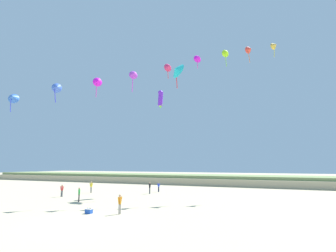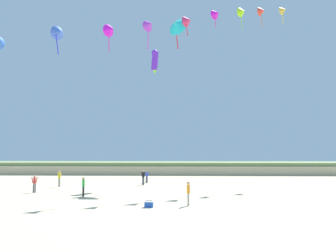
{
  "view_description": "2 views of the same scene",
  "coord_description": "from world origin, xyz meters",
  "px_view_note": "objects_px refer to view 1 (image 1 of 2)",
  "views": [
    {
      "loc": [
        13.6,
        -15.95,
        4.23
      ],
      "look_at": [
        1.92,
        11.61,
        8.62
      ],
      "focal_mm": 28.0,
      "sensor_mm": 36.0,
      "label": 1
    },
    {
      "loc": [
        0.29,
        -20.78,
        3.67
      ],
      "look_at": [
        -0.87,
        8.13,
        5.79
      ],
      "focal_mm": 38.0,
      "sensor_mm": 36.0,
      "label": 2
    }
  ],
  "objects_px": {
    "person_far_right": "(79,193)",
    "beach_cooler": "(89,211)",
    "person_near_left": "(120,203)",
    "person_far_center": "(159,186)",
    "person_far_left": "(91,186)",
    "large_kite_low_lead": "(160,98)",
    "person_near_right": "(62,190)",
    "person_mid_center": "(150,187)",
    "large_kite_mid_trail": "(177,70)"
  },
  "relations": [
    {
      "from": "beach_cooler",
      "to": "large_kite_low_lead",
      "type": "bearing_deg",
      "value": 93.21
    },
    {
      "from": "person_near_left",
      "to": "person_near_right",
      "type": "height_order",
      "value": "person_near_left"
    },
    {
      "from": "person_far_right",
      "to": "beach_cooler",
      "type": "relative_size",
      "value": 2.77
    },
    {
      "from": "person_mid_center",
      "to": "person_far_center",
      "type": "distance_m",
      "value": 2.84
    },
    {
      "from": "large_kite_mid_trail",
      "to": "person_near_right",
      "type": "bearing_deg",
      "value": -144.49
    },
    {
      "from": "person_far_center",
      "to": "beach_cooler",
      "type": "distance_m",
      "value": 18.78
    },
    {
      "from": "beach_cooler",
      "to": "person_far_center",
      "type": "bearing_deg",
      "value": 96.14
    },
    {
      "from": "person_far_left",
      "to": "person_far_right",
      "type": "bearing_deg",
      "value": -59.01
    },
    {
      "from": "person_far_right",
      "to": "person_far_center",
      "type": "bearing_deg",
      "value": 73.45
    },
    {
      "from": "person_far_right",
      "to": "person_far_left",
      "type": "bearing_deg",
      "value": 120.99
    },
    {
      "from": "large_kite_low_lead",
      "to": "large_kite_mid_trail",
      "type": "bearing_deg",
      "value": 6.95
    },
    {
      "from": "person_near_left",
      "to": "large_kite_low_lead",
      "type": "bearing_deg",
      "value": 102.54
    },
    {
      "from": "person_near_left",
      "to": "person_far_left",
      "type": "xyz_separation_m",
      "value": [
        -13.39,
        12.68,
        0.03
      ]
    },
    {
      "from": "person_far_left",
      "to": "beach_cooler",
      "type": "xyz_separation_m",
      "value": [
        10.75,
        -13.46,
        -0.78
      ]
    },
    {
      "from": "person_far_left",
      "to": "person_mid_center",
      "type": "bearing_deg",
      "value": 15.36
    },
    {
      "from": "large_kite_mid_trail",
      "to": "beach_cooler",
      "type": "height_order",
      "value": "large_kite_mid_trail"
    },
    {
      "from": "person_far_right",
      "to": "large_kite_mid_trail",
      "type": "relative_size",
      "value": 0.37
    },
    {
      "from": "person_mid_center",
      "to": "person_far_left",
      "type": "relative_size",
      "value": 0.97
    },
    {
      "from": "beach_cooler",
      "to": "person_mid_center",
      "type": "bearing_deg",
      "value": 97.62
    },
    {
      "from": "person_mid_center",
      "to": "large_kite_mid_trail",
      "type": "relative_size",
      "value": 0.38
    },
    {
      "from": "person_near_right",
      "to": "person_far_center",
      "type": "height_order",
      "value": "person_near_right"
    },
    {
      "from": "person_mid_center",
      "to": "person_near_right",
      "type": "bearing_deg",
      "value": -139.46
    },
    {
      "from": "person_near_left",
      "to": "person_far_center",
      "type": "xyz_separation_m",
      "value": [
        -4.65,
        17.88,
        -0.1
      ]
    },
    {
      "from": "beach_cooler",
      "to": "person_near_right",
      "type": "bearing_deg",
      "value": 144.07
    },
    {
      "from": "person_near_right",
      "to": "person_mid_center",
      "type": "distance_m",
      "value": 11.9
    },
    {
      "from": "person_far_right",
      "to": "large_kite_mid_trail",
      "type": "xyz_separation_m",
      "value": [
        7.57,
        11.78,
        17.8
      ]
    },
    {
      "from": "person_far_center",
      "to": "beach_cooler",
      "type": "bearing_deg",
      "value": -83.86
    },
    {
      "from": "person_far_left",
      "to": "large_kite_low_lead",
      "type": "distance_m",
      "value": 16.92
    },
    {
      "from": "person_near_right",
      "to": "person_far_right",
      "type": "bearing_deg",
      "value": -26.9
    },
    {
      "from": "person_near_right",
      "to": "large_kite_mid_trail",
      "type": "height_order",
      "value": "large_kite_mid_trail"
    },
    {
      "from": "person_mid_center",
      "to": "large_kite_mid_trail",
      "type": "xyz_separation_m",
      "value": [
        3.75,
        1.39,
        17.77
      ]
    },
    {
      "from": "person_mid_center",
      "to": "person_far_center",
      "type": "relative_size",
      "value": 1.11
    },
    {
      "from": "person_far_right",
      "to": "person_far_center",
      "type": "distance_m",
      "value": 13.79
    },
    {
      "from": "person_near_right",
      "to": "person_far_center",
      "type": "relative_size",
      "value": 1.07
    },
    {
      "from": "large_kite_low_lead",
      "to": "person_far_center",
      "type": "bearing_deg",
      "value": 121.16
    },
    {
      "from": "person_near_left",
      "to": "person_far_left",
      "type": "relative_size",
      "value": 0.97
    },
    {
      "from": "large_kite_low_lead",
      "to": "person_near_right",
      "type": "bearing_deg",
      "value": -139.2
    },
    {
      "from": "person_near_left",
      "to": "beach_cooler",
      "type": "bearing_deg",
      "value": -163.52
    },
    {
      "from": "large_kite_mid_trail",
      "to": "large_kite_low_lead",
      "type": "bearing_deg",
      "value": -173.05
    },
    {
      "from": "person_far_right",
      "to": "large_kite_low_lead",
      "type": "xyz_separation_m",
      "value": [
        4.99,
        11.47,
        13.42
      ]
    },
    {
      "from": "large_kite_low_lead",
      "to": "beach_cooler",
      "type": "distance_m",
      "value": 22.06
    },
    {
      "from": "person_near_right",
      "to": "person_far_left",
      "type": "distance_m",
      "value": 5.38
    },
    {
      "from": "person_near_right",
      "to": "beach_cooler",
      "type": "relative_size",
      "value": 2.77
    },
    {
      "from": "person_mid_center",
      "to": "person_far_center",
      "type": "bearing_deg",
      "value": 87.78
    },
    {
      "from": "person_far_left",
      "to": "person_far_center",
      "type": "relative_size",
      "value": 1.15
    },
    {
      "from": "person_far_right",
      "to": "large_kite_low_lead",
      "type": "height_order",
      "value": "large_kite_low_lead"
    },
    {
      "from": "person_far_left",
      "to": "large_kite_low_lead",
      "type": "relative_size",
      "value": 0.6
    },
    {
      "from": "person_far_left",
      "to": "person_near_left",
      "type": "bearing_deg",
      "value": -43.43
    },
    {
      "from": "person_near_right",
      "to": "beach_cooler",
      "type": "height_order",
      "value": "person_near_right"
    },
    {
      "from": "person_near_right",
      "to": "large_kite_low_lead",
      "type": "relative_size",
      "value": 0.56
    }
  ]
}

